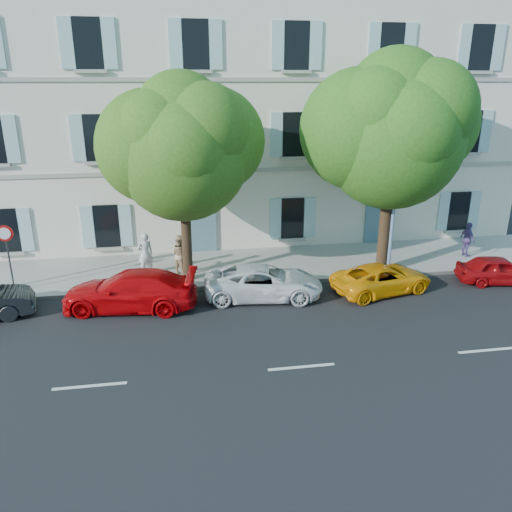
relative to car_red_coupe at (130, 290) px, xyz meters
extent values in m
plane|color=black|center=(5.22, -0.95, -0.71)|extent=(90.00, 90.00, 0.00)
cube|color=#A09E96|center=(5.22, 3.50, -0.63)|extent=(36.00, 4.50, 0.15)
cube|color=#9E998E|center=(5.22, 1.33, -0.63)|extent=(36.00, 0.16, 0.16)
cube|color=silver|center=(5.22, 9.25, 5.29)|extent=(28.00, 7.00, 12.00)
imported|color=#C70509|center=(0.00, 0.00, 0.00)|extent=(5.10, 2.66, 1.41)
imported|color=white|center=(5.00, 0.17, -0.08)|extent=(4.75, 2.62, 1.26)
imported|color=#FFA30A|center=(9.72, -0.05, -0.14)|extent=(4.38, 2.79, 1.13)
imported|color=#9E090D|center=(14.87, 0.04, -0.13)|extent=(3.55, 1.92, 1.15)
cylinder|color=#3A2819|center=(2.18, 2.17, 1.05)|extent=(0.40, 0.40, 3.21)
ellipsoid|color=#447A1F|center=(2.18, 2.17, 4.58)|extent=(5.14, 5.14, 5.65)
cylinder|color=#3A2819|center=(10.50, 1.87, 1.19)|extent=(0.46, 0.46, 3.50)
ellipsoid|color=#3A7B1F|center=(10.50, 1.87, 5.08)|extent=(5.68, 5.68, 6.25)
cylinder|color=#383A3D|center=(-4.61, 2.03, 0.58)|extent=(0.06, 0.06, 2.26)
cylinder|color=red|center=(-4.61, 2.00, 1.81)|extent=(0.62, 0.08, 0.62)
cylinder|color=#7293BF|center=(10.73, 1.64, 3.18)|extent=(0.15, 0.15, 7.47)
cylinder|color=#7293BF|center=(10.73, 0.98, 6.92)|extent=(0.30, 1.31, 0.09)
cube|color=#383A3D|center=(10.73, 0.33, 6.77)|extent=(0.30, 0.45, 0.17)
imported|color=silver|center=(0.44, 3.09, 0.34)|extent=(0.75, 0.59, 1.79)
imported|color=tan|center=(1.89, 2.84, 0.30)|extent=(1.06, 1.04, 1.72)
imported|color=#634F90|center=(15.14, 2.94, 0.26)|extent=(0.48, 0.99, 1.63)
camera|label=1|loc=(1.84, -17.30, 7.24)|focal=35.00mm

